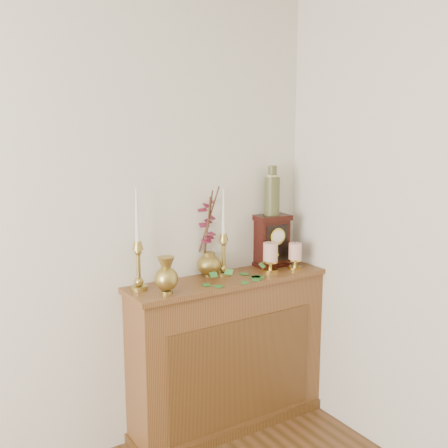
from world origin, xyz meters
TOP-DOWN VIEW (x-y plane):
  - room_walls at (0.00, 0.00)m, footprint 4.08×4.58m
  - console_shelf at (1.40, 2.10)m, footprint 1.24×0.34m
  - candlestick_left at (0.86, 2.15)m, footprint 0.09×0.09m
  - candlestick_center at (1.39, 2.15)m, footprint 0.09×0.09m
  - bud_vase at (0.95, 2.00)m, footprint 0.12×0.12m
  - ginger_jar at (1.33, 2.22)m, footprint 0.21×0.23m
  - pillar_candle_left at (1.68, 2.07)m, footprint 0.10×0.10m
  - pillar_candle_right at (1.85, 2.04)m, footprint 0.09×0.09m
  - ivy_garland at (1.37, 2.04)m, footprint 0.46×0.19m
  - mantel_clock at (1.77, 2.18)m, footprint 0.23×0.17m
  - ceramic_vase at (1.77, 2.18)m, footprint 0.09×0.09m

SIDE VIEW (x-z plane):
  - console_shelf at x=1.40m, z-range -0.03..0.90m
  - ivy_garland at x=1.37m, z-range 0.90..0.99m
  - pillar_candle_right at x=1.85m, z-range 0.93..1.11m
  - pillar_candle_left at x=1.68m, z-range 0.93..1.12m
  - bud_vase at x=0.95m, z-range 0.93..1.13m
  - mantel_clock at x=1.77m, z-range 0.93..1.25m
  - candlestick_center at x=1.39m, z-range 0.84..1.35m
  - candlestick_left at x=0.86m, z-range 0.84..1.38m
  - ginger_jar at x=1.33m, z-range 0.90..1.43m
  - ceramic_vase at x=1.77m, z-range 1.24..1.54m
  - room_walls at x=0.00m, z-range 0.36..3.00m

